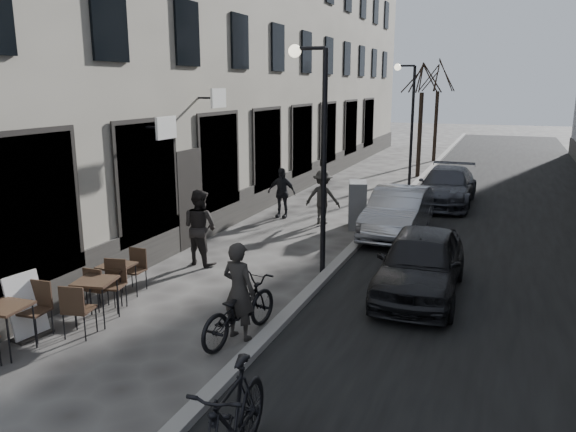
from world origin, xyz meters
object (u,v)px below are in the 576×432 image
Objects in this scene: pedestrian_far at (282,193)px; car_near at (421,263)px; streetlamp_far at (408,112)px; moped at (231,424)px; pedestrian_near at (200,227)px; tree_near at (423,75)px; tree_far at (438,77)px; bistro_set_a at (7,324)px; bicycle at (239,309)px; streetlamp_near at (317,135)px; bistro_set_b at (96,296)px; utility_cabinet at (357,205)px; car_mid at (398,212)px; sign_board at (28,312)px; bistro_set_c at (118,279)px; car_far at (447,186)px; pedestrian_mid at (323,197)px.

pedestrian_far is 7.55m from car_near.
streetlamp_far is at bearing 100.27° from car_near.
moped is (1.37, -18.97, -2.53)m from streetlamp_far.
pedestrian_near is at bearing 117.73° from moped.
tree_near is 16.28m from car_near.
tree_far is 3.44× the size of bistro_set_a.
tree_near is 2.88× the size of bicycle.
tree_far is 28.29m from moped.
tree_far reaches higher than pedestrian_near.
streetlamp_near reaches higher than bistro_set_b.
utility_cabinet is 0.34× the size of car_mid.
pedestrian_near is 0.88× the size of moped.
bistro_set_a is (-3.30, -5.68, -2.66)m from streetlamp_near.
streetlamp_far is (0.00, 12.00, 0.00)m from streetlamp_near.
sign_board is 0.57× the size of bicycle.
streetlamp_near is 1.23× the size of car_mid.
bistro_set_b is 1.07m from bistro_set_c.
bistro_set_c is 6.15m from car_near.
bicycle is 0.43× the size of car_far.
pedestrian_far is (-2.79, -7.18, -2.35)m from streetlamp_far.
tree_far reaches higher than moped.
bistro_set_b is 1.00× the size of pedestrian_mid.
moped is (4.14, -6.51, -0.29)m from pedestrian_near.
utility_cabinet reaches higher than bicycle.
pedestrian_near is 0.40× the size of car_far.
tree_far reaches higher than sign_board.
bicycle is at bearing 26.05° from bistro_set_a.
bistro_set_b is 3.73m from pedestrian_near.
pedestrian_far is (-2.70, 8.63, 0.30)m from bicycle.
pedestrian_far is 6.27m from car_far.
utility_cabinet is 11.45m from moped.
tree_far is 2.73× the size of moped.
bistro_set_c is 8.10m from utility_cabinet.
pedestrian_far reaches higher than sign_board.
bistro_set_b reaches higher than bistro_set_c.
pedestrian_mid reaches higher than utility_cabinet.
utility_cabinet reaches higher than car_mid.
pedestrian_mid is 0.42× the size of car_near.
pedestrian_far is at bearing 120.06° from streetlamp_near.
car_far is at bearing -103.39° from pedestrian_near.
pedestrian_near is (0.03, 3.70, 0.42)m from bistro_set_b.
streetlamp_far is 3.12× the size of pedestrian_far.
pedestrian_mid is (-1.35, -10.52, -3.82)m from tree_near.
tree_near is at bearing -86.59° from pedestrian_near.
streetlamp_far is at bearing 68.75° from bistro_set_b.
pedestrian_mid reaches higher than pedestrian_far.
car_near is at bearing -81.25° from tree_near.
sign_board is 4.70m from pedestrian_near.
bistro_set_b is at bearing 141.33° from moped.
bistro_set_c is 2.75m from pedestrian_near.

